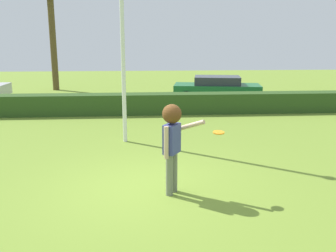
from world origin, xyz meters
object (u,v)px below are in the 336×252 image
Objects in this scene: frisbee at (219,132)px; lamppost at (122,25)px; parked_car_green at (217,88)px; person at (172,136)px.

lamppost is (-1.97, 4.10, 2.14)m from frisbee.
parked_car_green is (4.26, 7.18, -2.72)m from lamppost.
parked_car_green is at bearing 59.29° from lamppost.
person is 11.62m from parked_car_green.
lamppost is 1.39× the size of parked_car_green.
person is 4.69m from lamppost.
person reaches higher than frisbee.
frisbee is at bearing -7.69° from person.
person is 8.08× the size of frisbee.
parked_car_green is (2.30, 11.28, -0.58)m from frisbee.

